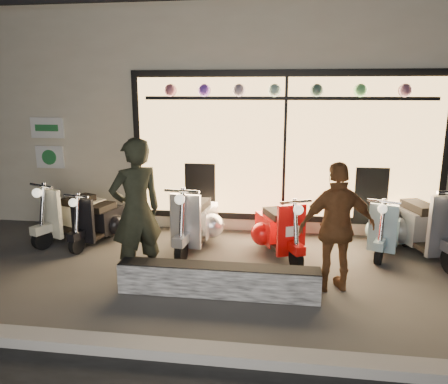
{
  "coord_description": "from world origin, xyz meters",
  "views": [
    {
      "loc": [
        0.81,
        -5.69,
        2.54
      ],
      "look_at": [
        -0.08,
        0.6,
        1.05
      ],
      "focal_mm": 35.0,
      "sensor_mm": 36.0,
      "label": 1
    }
  ],
  "objects_px": {
    "scooter_red": "(277,229)",
    "woman": "(337,227)",
    "man": "(136,211)",
    "scooter_silver": "(197,221)",
    "graffiti_barrier": "(218,280)"
  },
  "relations": [
    {
      "from": "scooter_silver",
      "to": "woman",
      "type": "xyz_separation_m",
      "value": [
        2.09,
        -1.36,
        0.41
      ]
    },
    {
      "from": "graffiti_barrier",
      "to": "man",
      "type": "height_order",
      "value": "man"
    },
    {
      "from": "scooter_silver",
      "to": "scooter_red",
      "type": "xyz_separation_m",
      "value": [
        1.33,
        -0.15,
        -0.04
      ]
    },
    {
      "from": "woman",
      "to": "graffiti_barrier",
      "type": "bearing_deg",
      "value": 1.49
    },
    {
      "from": "man",
      "to": "scooter_silver",
      "type": "bearing_deg",
      "value": -151.54
    },
    {
      "from": "scooter_silver",
      "to": "man",
      "type": "bearing_deg",
      "value": -103.17
    },
    {
      "from": "graffiti_barrier",
      "to": "woman",
      "type": "relative_size",
      "value": 1.51
    },
    {
      "from": "scooter_red",
      "to": "man",
      "type": "xyz_separation_m",
      "value": [
        -1.84,
        -1.3,
        0.58
      ]
    },
    {
      "from": "man",
      "to": "graffiti_barrier",
      "type": "bearing_deg",
      "value": 123.26
    },
    {
      "from": "scooter_silver",
      "to": "man",
      "type": "height_order",
      "value": "man"
    },
    {
      "from": "scooter_red",
      "to": "woman",
      "type": "bearing_deg",
      "value": -81.95
    },
    {
      "from": "scooter_red",
      "to": "graffiti_barrier",
      "type": "bearing_deg",
      "value": -138.02
    },
    {
      "from": "graffiti_barrier",
      "to": "man",
      "type": "xyz_separation_m",
      "value": [
        -1.14,
        0.3,
        0.77
      ]
    },
    {
      "from": "scooter_red",
      "to": "woman",
      "type": "height_order",
      "value": "woman"
    },
    {
      "from": "graffiti_barrier",
      "to": "woman",
      "type": "height_order",
      "value": "woman"
    }
  ]
}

